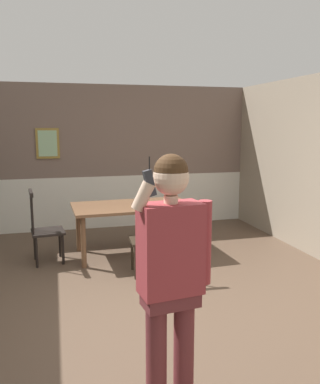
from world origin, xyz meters
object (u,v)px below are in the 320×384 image
Objects in this scene: person_figure at (172,267)px; chair_by_doorway at (45,229)px; dining_table at (132,210)px; chair_near_window at (147,239)px.

chair_by_doorway is at bearing -81.74° from person_figure.
person_figure reaches higher than chair_by_doorway.
dining_table is at bearing -103.34° from person_figure.
chair_by_doorway is at bearing 150.99° from chair_near_window.
person_figure is (-0.40, -2.44, 0.54)m from chair_near_window.
dining_table is 3.35m from person_figure.
dining_table is 1.80× the size of chair_near_window.
person_figure is at bearing -95.85° from chair_near_window.
chair_by_doorway is 3.42m from person_figure.
chair_near_window is (0.03, -0.86, -0.20)m from dining_table.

